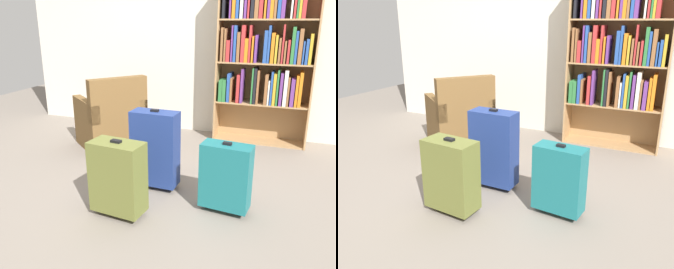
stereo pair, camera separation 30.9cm
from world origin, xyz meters
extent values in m
plane|color=slate|center=(0.00, 0.00, 0.00)|extent=(9.17, 9.17, 0.00)
cube|color=beige|center=(0.00, 2.09, 1.30)|extent=(5.24, 0.10, 2.60)
cube|color=#A87F51|center=(0.29, 1.85, 1.01)|extent=(0.02, 0.34, 2.02)
cube|color=#A87F51|center=(1.43, 1.85, 1.01)|extent=(0.02, 0.34, 2.02)
cube|color=#A87F51|center=(0.86, 2.01, 1.01)|extent=(1.16, 0.02, 2.02)
cube|color=#A87F51|center=(0.86, 1.85, 0.01)|extent=(1.12, 0.32, 0.02)
cube|color=#A87F51|center=(0.86, 1.85, 0.52)|extent=(1.12, 0.32, 0.02)
cube|color=#A87F51|center=(0.86, 1.85, 1.02)|extent=(1.12, 0.32, 0.02)
cube|color=#A87F51|center=(0.86, 1.85, 1.53)|extent=(1.12, 0.32, 0.02)
cube|color=#2D7238|center=(0.35, 1.82, 0.66)|extent=(0.04, 0.25, 0.27)
cube|color=#2D7238|center=(0.40, 1.80, 0.66)|extent=(0.04, 0.22, 0.28)
cube|color=#264C99|center=(0.45, 1.83, 0.70)|extent=(0.04, 0.28, 0.36)
cube|color=brown|center=(0.49, 1.83, 0.68)|extent=(0.02, 0.28, 0.30)
cube|color=#B22D2D|center=(0.57, 1.80, 0.70)|extent=(0.04, 0.21, 0.35)
cube|color=#66337F|center=(0.62, 1.80, 0.74)|extent=(0.03, 0.22, 0.42)
cube|color=#2D7238|center=(0.75, 1.80, 0.74)|extent=(0.02, 0.21, 0.44)
cube|color=black|center=(0.78, 1.81, 0.74)|extent=(0.03, 0.24, 0.44)
cube|color=brown|center=(0.81, 1.80, 0.73)|extent=(0.02, 0.22, 0.41)
cube|color=brown|center=(0.91, 1.84, 0.71)|extent=(0.04, 0.29, 0.37)
cube|color=silver|center=(0.95, 1.84, 0.67)|extent=(0.02, 0.29, 0.30)
cube|color=#264C99|center=(0.98, 1.81, 0.73)|extent=(0.02, 0.24, 0.40)
cube|color=gold|center=(1.01, 1.79, 0.72)|extent=(0.03, 0.20, 0.38)
cube|color=#2D7238|center=(1.05, 1.82, 0.74)|extent=(0.02, 0.25, 0.43)
cube|color=#66337F|center=(1.09, 1.83, 0.72)|extent=(0.03, 0.28, 0.39)
cube|color=silver|center=(1.14, 1.83, 0.74)|extent=(0.04, 0.27, 0.43)
cube|color=brown|center=(1.17, 1.79, 0.69)|extent=(0.02, 0.20, 0.34)
cube|color=#66337F|center=(1.22, 1.82, 0.69)|extent=(0.04, 0.26, 0.33)
cube|color=orange|center=(1.27, 1.79, 0.71)|extent=(0.03, 0.19, 0.37)
cube|color=orange|center=(1.31, 1.83, 0.73)|extent=(0.04, 0.28, 0.41)
cube|color=brown|center=(0.35, 1.79, 1.23)|extent=(0.03, 0.20, 0.40)
cube|color=brown|center=(0.39, 1.80, 1.23)|extent=(0.02, 0.21, 0.39)
cube|color=#B22D2D|center=(0.42, 1.81, 1.16)|extent=(0.04, 0.24, 0.26)
cube|color=#66337F|center=(0.47, 1.81, 1.24)|extent=(0.02, 0.24, 0.43)
cube|color=#264C99|center=(0.51, 1.79, 1.24)|extent=(0.03, 0.19, 0.43)
cube|color=brown|center=(0.55, 1.82, 1.21)|extent=(0.03, 0.26, 0.35)
cube|color=#B22D2D|center=(0.60, 1.79, 1.25)|extent=(0.04, 0.19, 0.43)
cube|color=orange|center=(0.64, 1.83, 1.17)|extent=(0.04, 0.27, 0.28)
cube|color=#B22D2D|center=(0.68, 1.82, 1.25)|extent=(0.02, 0.25, 0.43)
cube|color=orange|center=(0.72, 1.82, 1.18)|extent=(0.02, 0.26, 0.31)
cube|color=#66337F|center=(0.76, 1.82, 1.19)|extent=(0.03, 0.26, 0.32)
cube|color=#264C99|center=(0.87, 1.80, 1.22)|extent=(0.04, 0.22, 0.37)
cube|color=#264C99|center=(0.90, 1.82, 1.25)|extent=(0.03, 0.25, 0.43)
cube|color=orange|center=(0.95, 1.82, 1.20)|extent=(0.04, 0.26, 0.35)
cube|color=gold|center=(0.99, 1.82, 1.19)|extent=(0.03, 0.26, 0.33)
cube|color=brown|center=(1.03, 1.83, 1.18)|extent=(0.02, 0.28, 0.29)
cube|color=#B22D2D|center=(1.06, 1.79, 1.25)|extent=(0.02, 0.20, 0.44)
cube|color=brown|center=(1.09, 1.84, 1.16)|extent=(0.02, 0.29, 0.26)
cube|color=#B22D2D|center=(1.13, 1.82, 1.17)|extent=(0.03, 0.26, 0.27)
cube|color=#2D7238|center=(1.17, 1.83, 1.24)|extent=(0.04, 0.28, 0.42)
cube|color=#264C99|center=(1.21, 1.82, 1.22)|extent=(0.03, 0.25, 0.37)
cube|color=brown|center=(1.25, 1.83, 1.23)|extent=(0.04, 0.27, 0.40)
cube|color=#264C99|center=(1.29, 1.82, 1.16)|extent=(0.02, 0.25, 0.26)
cube|color=#264C99|center=(1.33, 1.79, 1.17)|extent=(0.03, 0.19, 0.29)
cube|color=gold|center=(1.36, 1.80, 1.20)|extent=(0.03, 0.21, 0.34)
cube|color=black|center=(0.35, 1.83, 1.71)|extent=(0.03, 0.28, 0.35)
cube|color=#66337F|center=(0.43, 1.80, 1.68)|extent=(0.02, 0.21, 0.28)
cube|color=orange|center=(0.47, 1.80, 1.68)|extent=(0.04, 0.22, 0.28)
cube|color=silver|center=(0.56, 1.80, 1.74)|extent=(0.03, 0.22, 0.41)
cube|color=#66337F|center=(0.60, 1.83, 1.67)|extent=(0.03, 0.28, 0.28)
cube|color=#B22D2D|center=(0.64, 1.80, 1.70)|extent=(0.02, 0.21, 0.33)
cube|color=black|center=(0.68, 1.79, 1.68)|extent=(0.04, 0.21, 0.30)
cube|color=brown|center=(0.73, 1.83, 1.69)|extent=(0.04, 0.27, 0.32)
cube|color=#B22D2D|center=(0.78, 1.82, 1.73)|extent=(0.04, 0.26, 0.38)
cube|color=orange|center=(0.83, 1.79, 1.69)|extent=(0.02, 0.19, 0.30)
cube|color=#66337F|center=(0.86, 1.79, 1.67)|extent=(0.03, 0.20, 0.27)
cube|color=orange|center=(0.90, 1.83, 1.69)|extent=(0.04, 0.28, 0.32)
cube|color=brown|center=(0.94, 1.80, 1.72)|extent=(0.03, 0.22, 0.37)
cube|color=#264C99|center=(0.98, 1.83, 1.67)|extent=(0.04, 0.27, 0.28)
cube|color=#66337F|center=(1.02, 1.83, 1.67)|extent=(0.04, 0.27, 0.27)
cube|color=silver|center=(1.12, 1.83, 1.72)|extent=(0.02, 0.27, 0.36)
cube|color=#B22D2D|center=(1.15, 1.81, 1.72)|extent=(0.02, 0.23, 0.37)
cube|color=#2D7238|center=(1.18, 1.79, 1.69)|extent=(0.02, 0.20, 0.31)
cube|color=gold|center=(1.21, 1.81, 1.67)|extent=(0.03, 0.24, 0.27)
cube|color=brown|center=(-0.89, 1.08, 0.20)|extent=(0.99, 0.99, 0.40)
cube|color=#91724F|center=(-0.89, 1.08, 0.44)|extent=(0.77, 0.75, 0.08)
cube|color=brown|center=(-0.67, 0.89, 0.65)|extent=(0.54, 0.62, 0.50)
cube|color=brown|center=(-0.70, 1.31, 0.51)|extent=(0.60, 0.52, 0.22)
cube|color=brown|center=(-1.08, 0.84, 0.51)|extent=(0.60, 0.52, 0.22)
cylinder|color=red|center=(-0.34, 1.06, 0.05)|extent=(0.08, 0.08, 0.10)
torus|color=red|center=(-0.29, 1.06, 0.05)|extent=(0.06, 0.01, 0.06)
cube|color=#19666B|center=(0.77, -0.05, 0.32)|extent=(0.42, 0.23, 0.54)
cube|color=black|center=(0.77, -0.05, 0.60)|extent=(0.07, 0.05, 0.02)
cylinder|color=black|center=(0.63, -0.03, 0.03)|extent=(0.06, 0.06, 0.05)
cylinder|color=black|center=(0.91, -0.06, 0.03)|extent=(0.06, 0.06, 0.05)
cube|color=brown|center=(-0.02, -0.39, 0.34)|extent=(0.45, 0.27, 0.58)
cube|color=black|center=(-0.02, -0.39, 0.64)|extent=(0.09, 0.05, 0.02)
cylinder|color=black|center=(-0.17, -0.38, 0.03)|extent=(0.05, 0.05, 0.05)
cylinder|color=black|center=(0.12, -0.41, 0.03)|extent=(0.05, 0.05, 0.05)
cube|color=navy|center=(0.08, 0.16, 0.40)|extent=(0.43, 0.21, 0.70)
cube|color=black|center=(0.08, 0.16, 0.76)|extent=(0.07, 0.04, 0.02)
cylinder|color=black|center=(-0.07, 0.17, 0.03)|extent=(0.05, 0.05, 0.05)
cylinder|color=black|center=(0.22, 0.16, 0.03)|extent=(0.05, 0.05, 0.05)
camera|label=1|loc=(1.19, -2.61, 1.52)|focal=37.11mm
camera|label=2|loc=(1.48, -2.50, 1.52)|focal=37.11mm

